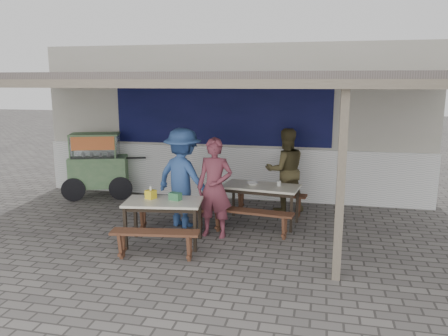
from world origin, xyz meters
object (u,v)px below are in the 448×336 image
bench_left_street (251,216)px  bench_left_wall (269,198)px  patron_wall_side (285,170)px  condiment_jar (279,183)px  vendor_cart (98,163)px  donation_box (175,196)px  table_left (261,190)px  patron_street_side (215,188)px  table_right (163,205)px  tissue_box (151,194)px  bench_right_wall (171,214)px  condiment_bowl (252,184)px  patron_right_table (183,178)px  bench_right_street (155,238)px

bench_left_street → bench_left_wall: 1.33m
bench_left_street → patron_wall_side: patron_wall_side is taller
condiment_jar → vendor_cart: bearing=165.8°
bench_left_wall → donation_box: 2.44m
table_left → condiment_jar: bearing=15.0°
patron_street_side → table_right: bearing=-138.1°
tissue_box → patron_wall_side: bearing=48.4°
table_right → donation_box: donation_box is taller
bench_left_street → vendor_cart: vendor_cart is taller
condiment_jar → bench_right_wall: bearing=-155.8°
bench_right_wall → patron_wall_side: bearing=34.6°
table_right → condiment_bowl: condiment_bowl is taller
bench_left_street → bench_right_wall: (-1.43, -0.12, -0.01)m
bench_left_street → tissue_box: (-1.59, -0.67, 0.48)m
bench_left_street → vendor_cart: 4.34m
vendor_cart → patron_wall_side: 4.37m
patron_right_table → patron_wall_side: bearing=-119.0°
bench_right_street → condiment_jar: bearing=43.2°
table_right → tissue_box: (-0.25, 0.09, 0.15)m
bench_left_street → tissue_box: 1.79m
vendor_cart → condiment_bowl: (3.83, -1.12, -0.04)m
vendor_cart → patron_right_table: (2.60, -1.57, 0.11)m
bench_left_wall → patron_street_side: (-0.78, -1.51, 0.53)m
vendor_cart → bench_right_street: bearing=-69.5°
patron_street_side → tissue_box: patron_street_side is taller
vendor_cart → patron_right_table: 3.04m
table_right → bench_right_wall: size_ratio=0.97×
condiment_jar → patron_street_side: bearing=-138.9°
bench_left_street → patron_wall_side: bearing=81.7°
bench_right_street → vendor_cart: vendor_cart is taller
patron_street_side → tissue_box: (-0.98, -0.48, -0.05)m
bench_left_street → condiment_jar: 0.94m
vendor_cart → table_right: bearing=-64.3°
bench_left_wall → vendor_cart: bearing=-179.5°
donation_box → condiment_bowl: size_ratio=0.88×
bench_left_street → patron_street_side: bearing=-156.0°
bench_left_street → patron_wall_side: (0.45, 1.64, 0.53)m
bench_right_street → patron_right_table: patron_right_table is taller
bench_left_street → tissue_box: size_ratio=10.55×
vendor_cart → patron_right_table: bearing=-50.5°
bench_left_street → tissue_box: bearing=-150.1°
table_left → condiment_bowl: size_ratio=6.93×
patron_wall_side → condiment_bowl: (-0.54, -0.96, -0.09)m
patron_right_table → bench_right_street: bearing=114.9°
bench_left_wall → bench_right_street: 3.06m
patron_wall_side → tissue_box: (-2.05, -2.31, -0.05)m
bench_right_wall → condiment_bowl: size_ratio=6.40×
vendor_cart → patron_right_table: size_ratio=0.95×
table_left → donation_box: size_ratio=7.84×
condiment_bowl → tissue_box: bearing=-138.2°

